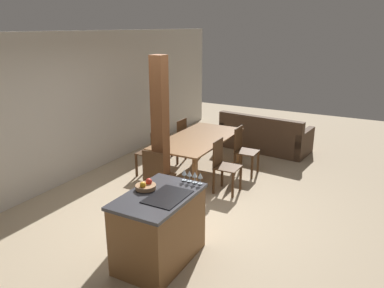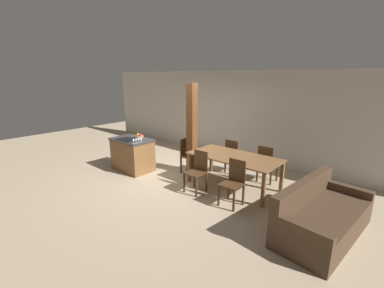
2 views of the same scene
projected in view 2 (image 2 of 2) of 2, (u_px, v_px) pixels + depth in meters
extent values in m
plane|color=tan|center=(170.00, 177.00, 6.67)|extent=(16.00, 16.00, 0.00)
cube|color=beige|center=(227.00, 114.00, 8.22)|extent=(11.20, 0.08, 2.70)
cube|color=brown|center=(133.00, 155.00, 7.08)|extent=(1.10, 0.70, 0.85)
cube|color=#38383D|center=(132.00, 139.00, 6.97)|extent=(1.14, 0.74, 0.04)
cube|color=black|center=(128.00, 139.00, 6.87)|extent=(0.56, 0.40, 0.01)
cylinder|color=#99704C|center=(139.00, 136.00, 7.08)|extent=(0.25, 0.25, 0.05)
sphere|color=red|center=(140.00, 135.00, 7.02)|extent=(0.08, 0.08, 0.08)
sphere|color=gold|center=(138.00, 134.00, 7.10)|extent=(0.08, 0.08, 0.08)
cylinder|color=silver|center=(134.00, 144.00, 6.42)|extent=(0.06, 0.06, 0.00)
cylinder|color=silver|center=(134.00, 142.00, 6.41)|extent=(0.01, 0.01, 0.07)
cone|color=silver|center=(133.00, 139.00, 6.40)|extent=(0.06, 0.06, 0.07)
cylinder|color=silver|center=(136.00, 143.00, 6.48)|extent=(0.06, 0.06, 0.00)
cylinder|color=silver|center=(136.00, 142.00, 6.47)|extent=(0.01, 0.01, 0.07)
cone|color=silver|center=(136.00, 139.00, 6.45)|extent=(0.06, 0.06, 0.07)
cylinder|color=silver|center=(139.00, 142.00, 6.54)|extent=(0.06, 0.06, 0.00)
cylinder|color=silver|center=(139.00, 141.00, 6.53)|extent=(0.01, 0.01, 0.07)
cone|color=silver|center=(138.00, 138.00, 6.51)|extent=(0.06, 0.06, 0.07)
cylinder|color=silver|center=(141.00, 142.00, 6.59)|extent=(0.06, 0.06, 0.00)
cylinder|color=silver|center=(141.00, 140.00, 6.58)|extent=(0.01, 0.01, 0.07)
cone|color=silver|center=(141.00, 138.00, 6.56)|extent=(0.06, 0.06, 0.07)
cube|color=brown|center=(234.00, 157.00, 5.92)|extent=(2.10, 1.04, 0.03)
cube|color=brown|center=(189.00, 167.00, 6.31)|extent=(0.07, 0.07, 0.72)
cube|color=brown|center=(263.00, 190.00, 5.06)|extent=(0.07, 0.07, 0.72)
cube|color=brown|center=(211.00, 159.00, 6.97)|extent=(0.07, 0.07, 0.72)
cube|color=brown|center=(282.00, 177.00, 5.72)|extent=(0.07, 0.07, 0.72)
cube|color=#472D19|center=(195.00, 173.00, 5.70)|extent=(0.40, 0.40, 0.02)
cube|color=#472D19|center=(201.00, 161.00, 5.77)|extent=(0.38, 0.02, 0.46)
cube|color=#472D19|center=(184.00, 183.00, 5.74)|extent=(0.04, 0.04, 0.45)
cube|color=#472D19|center=(196.00, 187.00, 5.52)|extent=(0.04, 0.04, 0.45)
cube|color=#472D19|center=(195.00, 178.00, 6.00)|extent=(0.04, 0.04, 0.45)
cube|color=#472D19|center=(206.00, 182.00, 5.77)|extent=(0.04, 0.04, 0.45)
cube|color=#472D19|center=(231.00, 184.00, 5.10)|extent=(0.40, 0.40, 0.02)
cube|color=#472D19|center=(237.00, 170.00, 5.17)|extent=(0.38, 0.02, 0.46)
cube|color=#472D19|center=(219.00, 195.00, 5.14)|extent=(0.04, 0.04, 0.45)
cube|color=#472D19|center=(234.00, 201.00, 4.92)|extent=(0.04, 0.04, 0.45)
cube|color=#472D19|center=(228.00, 190.00, 5.40)|extent=(0.04, 0.04, 0.45)
cube|color=#472D19|center=(243.00, 195.00, 5.17)|extent=(0.04, 0.04, 0.45)
cube|color=#472D19|center=(235.00, 156.00, 6.89)|extent=(0.40, 0.40, 0.02)
cube|color=#472D19|center=(231.00, 149.00, 6.69)|extent=(0.38, 0.02, 0.46)
cube|color=#472D19|center=(244.00, 164.00, 6.97)|extent=(0.04, 0.04, 0.45)
cube|color=#472D19|center=(232.00, 161.00, 7.19)|extent=(0.04, 0.04, 0.45)
cube|color=#472D19|center=(237.00, 167.00, 6.71)|extent=(0.04, 0.04, 0.45)
cube|color=#472D19|center=(225.00, 164.00, 6.93)|extent=(0.04, 0.04, 0.45)
cube|color=#472D19|center=(268.00, 164.00, 6.29)|extent=(0.40, 0.40, 0.02)
cube|color=#472D19|center=(265.00, 156.00, 6.09)|extent=(0.38, 0.02, 0.46)
cube|color=#472D19|center=(277.00, 172.00, 6.37)|extent=(0.04, 0.04, 0.45)
cube|color=#472D19|center=(264.00, 169.00, 6.59)|extent=(0.04, 0.04, 0.45)
cube|color=#472D19|center=(271.00, 176.00, 6.11)|extent=(0.04, 0.04, 0.45)
cube|color=#472D19|center=(257.00, 173.00, 6.33)|extent=(0.04, 0.04, 0.45)
cube|color=#472D19|center=(190.00, 156.00, 6.85)|extent=(0.40, 0.40, 0.02)
cube|color=#472D19|center=(185.00, 147.00, 6.91)|extent=(0.02, 0.38, 0.46)
cube|color=#472D19|center=(191.00, 168.00, 6.67)|extent=(0.04, 0.04, 0.45)
cube|color=#472D19|center=(200.00, 165.00, 6.93)|extent=(0.04, 0.04, 0.45)
cube|color=#472D19|center=(181.00, 165.00, 6.89)|extent=(0.04, 0.04, 0.45)
cube|color=#472D19|center=(190.00, 162.00, 7.15)|extent=(0.04, 0.04, 0.45)
cube|color=#473323|center=(324.00, 222.00, 4.21)|extent=(1.10, 2.08, 0.46)
cube|color=#473323|center=(304.00, 191.00, 4.36)|extent=(0.37, 2.01, 0.40)
cube|color=#473323|center=(298.00, 242.00, 3.58)|extent=(0.90, 0.23, 0.60)
cube|color=#473323|center=(344.00, 200.00, 4.80)|extent=(0.90, 0.23, 0.60)
cube|color=brown|center=(192.00, 130.00, 6.63)|extent=(0.21, 0.21, 2.37)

